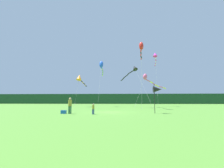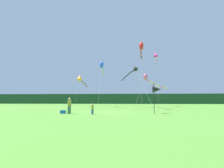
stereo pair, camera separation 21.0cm
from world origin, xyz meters
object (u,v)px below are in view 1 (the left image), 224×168
(kite_rainbow, at_px, (148,79))
(kite_orange, at_px, (80,78))
(person_child, at_px, (93,108))
(banner_flag_pole, at_px, (157,90))
(cooler_box, at_px, (64,112))
(kite_black, at_px, (133,70))
(person_adult, at_px, (70,105))
(kite_blue, at_px, (101,66))
(kite_magenta, at_px, (155,56))
(kite_red, at_px, (141,47))

(kite_rainbow, xyz_separation_m, kite_orange, (-14.52, 0.97, 0.43))
(person_child, bearing_deg, kite_rainbow, 62.65)
(banner_flag_pole, relative_size, kite_orange, 0.44)
(cooler_box, xyz_separation_m, kite_orange, (-2.99, 16.44, 6.06))
(cooler_box, relative_size, kite_black, 0.05)
(person_adult, height_order, banner_flag_pole, banner_flag_pole)
(kite_orange, bearing_deg, banner_flag_pole, -50.33)
(banner_flag_pole, relative_size, kite_blue, 0.30)
(kite_magenta, bearing_deg, kite_orange, -171.15)
(kite_black, bearing_deg, kite_blue, 159.83)
(kite_black, bearing_deg, kite_magenta, 36.14)
(kite_rainbow, xyz_separation_m, kite_red, (-2.14, -6.61, 4.32))
(kite_rainbow, height_order, kite_black, kite_black)
(kite_magenta, height_order, kite_blue, kite_magenta)
(banner_flag_pole, bearing_deg, cooler_box, -174.86)
(kite_magenta, bearing_deg, kite_rainbow, -124.14)
(banner_flag_pole, distance_m, kite_magenta, 20.77)
(kite_rainbow, relative_size, kite_black, 0.71)
(person_adult, relative_size, kite_black, 0.15)
(banner_flag_pole, bearing_deg, kite_orange, 129.67)
(kite_rainbow, bearing_deg, kite_magenta, 55.86)
(banner_flag_pole, relative_size, kite_rainbow, 0.40)
(person_child, xyz_separation_m, banner_flag_pole, (6.69, 1.49, 1.94))
(person_adult, xyz_separation_m, kite_red, (8.71, 8.96, 9.19))
(kite_magenta, bearing_deg, kite_blue, -172.78)
(kite_black, height_order, kite_red, kite_red)
(kite_magenta, bearing_deg, banner_flag_pole, -102.61)
(kite_red, bearing_deg, person_child, -123.12)
(kite_magenta, bearing_deg, kite_red, -114.17)
(kite_rainbow, bearing_deg, kite_orange, 176.19)
(kite_black, relative_size, kite_magenta, 0.88)
(kite_orange, bearing_deg, kite_red, -31.47)
(person_child, relative_size, cooler_box, 2.08)
(cooler_box, distance_m, banner_flag_pole, 10.22)
(kite_magenta, xyz_separation_m, kite_blue, (-12.36, -1.57, -2.51))
(kite_rainbow, height_order, kite_magenta, kite_magenta)
(kite_rainbow, height_order, kite_blue, kite_blue)
(kite_orange, height_order, kite_red, kite_red)
(person_child, xyz_separation_m, kite_red, (6.17, 9.46, 9.53))
(kite_magenta, bearing_deg, kite_black, -143.86)
(kite_black, bearing_deg, kite_rainbow, 8.30)
(banner_flag_pole, bearing_deg, kite_red, 93.70)
(kite_magenta, height_order, kite_red, kite_magenta)
(kite_black, xyz_separation_m, kite_orange, (-11.40, 1.42, -1.39))
(kite_blue, bearing_deg, kite_rainbow, -11.64)
(cooler_box, bearing_deg, kite_rainbow, 53.31)
(banner_flag_pole, relative_size, kite_red, 0.28)
(banner_flag_pole, height_order, kite_magenta, kite_magenta)
(kite_red, bearing_deg, kite_orange, 148.53)
(kite_rainbow, height_order, kite_red, kite_red)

